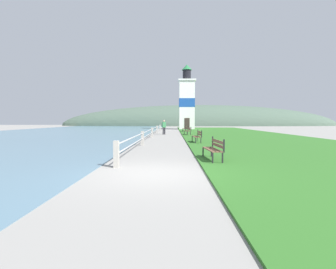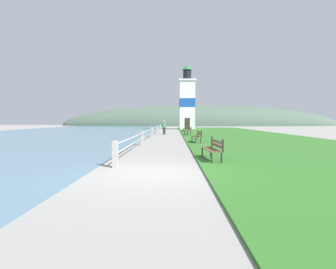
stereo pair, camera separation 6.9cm
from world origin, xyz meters
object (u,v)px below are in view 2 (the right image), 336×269
object	(u,v)px
lighthouse	(187,102)
park_bench_near	(213,148)
park_bench_far	(188,130)
park_bench_by_lighthouse	(185,128)
person_strolling	(164,127)
park_bench_midway	(197,136)

from	to	relation	value
lighthouse	park_bench_near	bearing A→B (deg)	-91.31
park_bench_near	park_bench_far	bearing A→B (deg)	-94.86
park_bench_by_lighthouse	person_strolling	xyz separation A→B (m)	(-2.68, -6.85, 0.35)
park_bench_midway	park_bench_by_lighthouse	bearing A→B (deg)	-93.57
park_bench_far	park_bench_near	bearing A→B (deg)	82.32
park_bench_midway	park_bench_far	size ratio (longest dim) A/B	0.95
park_bench_far	lighthouse	bearing A→B (deg)	-100.22
park_bench_midway	lighthouse	xyz separation A→B (m)	(0.71, 28.03, 4.39)
park_bench_midway	person_strolling	distance (m)	11.54
park_bench_far	park_bench_by_lighthouse	world-z (taller)	same
park_bench_far	person_strolling	bearing A→B (deg)	-36.02
lighthouse	person_strolling	xyz separation A→B (m)	(-3.48, -16.82, -4.04)
park_bench_far	park_bench_by_lighthouse	xyz separation A→B (m)	(0.02, 8.29, 0.00)
park_bench_near	park_bench_midway	size ratio (longest dim) A/B	1.09
park_bench_midway	park_bench_by_lighthouse	size ratio (longest dim) A/B	0.88
park_bench_by_lighthouse	lighthouse	world-z (taller)	lighthouse
park_bench_far	lighthouse	xyz separation A→B (m)	(0.82, 18.26, 4.39)
park_bench_near	park_bench_by_lighthouse	distance (m)	26.22
park_bench_by_lighthouse	person_strolling	bearing A→B (deg)	72.79
park_bench_by_lighthouse	lighthouse	bearing A→B (deg)	-90.39
park_bench_near	park_bench_far	size ratio (longest dim) A/B	1.04
park_bench_far	park_bench_by_lighthouse	bearing A→B (deg)	-97.79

